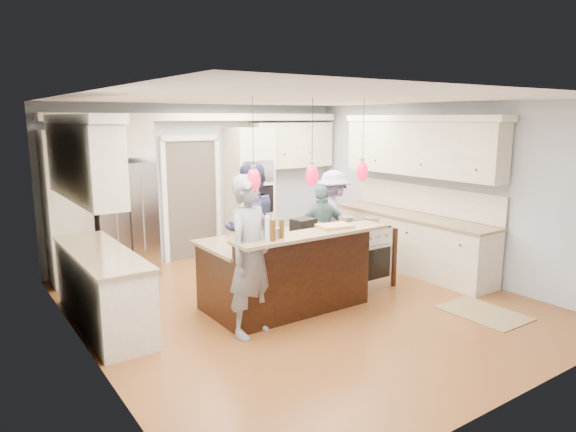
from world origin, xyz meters
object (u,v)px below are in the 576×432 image
kitchen_island (285,271)px  person_bar_end (251,256)px  refrigerator (124,220)px  island_range (360,256)px  person_far_left (250,227)px

kitchen_island → person_bar_end: 1.07m
refrigerator → kitchen_island: refrigerator is taller
island_range → person_bar_end: 2.35m
person_far_left → person_bar_end: bearing=44.7°
person_bar_end → kitchen_island: bearing=11.3°
refrigerator → person_bar_end: (0.49, -3.09, 0.03)m
kitchen_island → person_bar_end: (-0.82, -0.52, 0.44)m
kitchen_island → person_far_left: person_far_left is taller
kitchen_island → person_far_left: size_ratio=1.14×
kitchen_island → person_bar_end: person_bar_end is taller
kitchen_island → island_range: 1.41m
kitchen_island → person_far_left: 0.97m
refrigerator → person_bar_end: size_ratio=0.97×
island_range → person_far_left: (-1.41, 0.79, 0.47)m
island_range → person_far_left: size_ratio=0.50×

